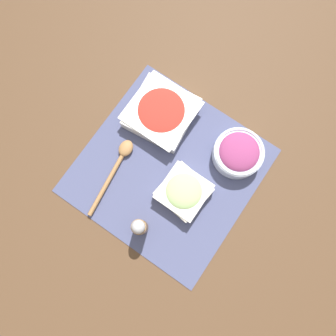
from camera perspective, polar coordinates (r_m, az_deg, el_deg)
ground_plane at (r=0.90m, az=-0.00°, el=-0.41°), size 3.00×3.00×0.00m
placemat at (r=0.90m, az=-0.00°, el=-0.39°), size 0.46×0.45×0.00m
onion_bowl at (r=0.90m, az=12.14°, el=2.59°), size 0.13×0.13×0.06m
cucumber_bowl at (r=0.86m, az=2.74°, el=-4.16°), size 0.13×0.13×0.05m
tomato_bowl at (r=0.92m, az=-1.16°, el=9.67°), size 0.18×0.18×0.05m
wooden_spoon at (r=0.90m, az=-8.73°, el=0.84°), size 0.05×0.23×0.02m
pepper_shaker at (r=0.83m, az=-4.97°, el=-10.21°), size 0.04×0.04×0.11m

